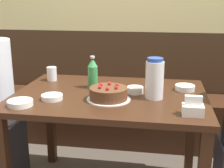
% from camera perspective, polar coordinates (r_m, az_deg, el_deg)
% --- Properties ---
extents(back_wall, '(4.80, 0.04, 2.50)m').
position_cam_1_polar(back_wall, '(2.91, 3.19, 14.27)').
color(back_wall, '#3D2819').
rests_on(back_wall, ground_plane).
extents(bench_seat, '(2.64, 0.38, 0.45)m').
position_cam_1_polar(bench_seat, '(2.91, 2.41, -6.43)').
color(bench_seat, '#381E11').
rests_on(bench_seat, ground_plane).
extents(dining_table, '(1.20, 0.86, 0.73)m').
position_cam_1_polar(dining_table, '(2.00, -0.37, -4.45)').
color(dining_table, '#381E11').
rests_on(dining_table, ground_plane).
extents(birthday_cake, '(0.26, 0.26, 0.10)m').
position_cam_1_polar(birthday_cake, '(1.84, -0.64, -1.80)').
color(birthday_cake, white).
rests_on(birthday_cake, dining_table).
extents(water_pitcher, '(0.11, 0.11, 0.25)m').
position_cam_1_polar(water_pitcher, '(1.86, 7.78, 0.94)').
color(water_pitcher, white).
rests_on(water_pitcher, dining_table).
extents(soju_bottle, '(0.07, 0.07, 0.22)m').
position_cam_1_polar(soju_bottle, '(2.07, -3.55, 2.05)').
color(soju_bottle, '#388E4C').
rests_on(soju_bottle, dining_table).
extents(napkin_holder, '(0.11, 0.08, 0.11)m').
position_cam_1_polar(napkin_holder, '(1.66, 14.58, -4.30)').
color(napkin_holder, white).
rests_on(napkin_holder, dining_table).
extents(bowl_soup_white, '(0.13, 0.13, 0.04)m').
position_cam_1_polar(bowl_soup_white, '(2.09, 13.18, -0.66)').
color(bowl_soup_white, white).
rests_on(bowl_soup_white, dining_table).
extents(bowl_rice_small, '(0.13, 0.13, 0.03)m').
position_cam_1_polar(bowl_rice_small, '(1.89, -10.91, -2.36)').
color(bowl_rice_small, white).
rests_on(bowl_rice_small, dining_table).
extents(bowl_side_dish, '(0.14, 0.14, 0.03)m').
position_cam_1_polar(bowl_side_dish, '(1.82, -16.44, -3.35)').
color(bowl_side_dish, white).
rests_on(bowl_side_dish, dining_table).
extents(bowl_sauce_shallow, '(0.10, 0.10, 0.04)m').
position_cam_1_polar(bowl_sauce_shallow, '(1.98, 4.25, -1.09)').
color(bowl_sauce_shallow, white).
rests_on(bowl_sauce_shallow, dining_table).
extents(glass_water_tall, '(0.07, 0.07, 0.10)m').
position_cam_1_polar(glass_water_tall, '(2.30, -10.95, 1.85)').
color(glass_water_tall, silver).
rests_on(glass_water_tall, dining_table).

